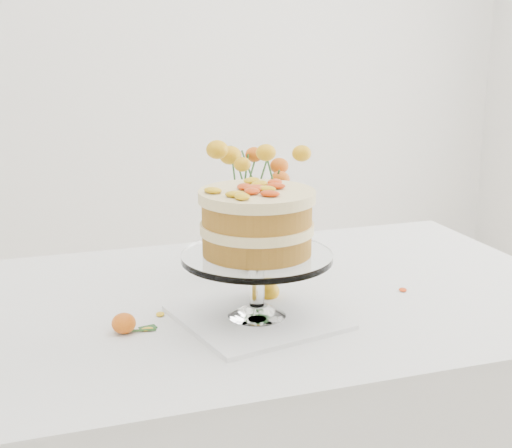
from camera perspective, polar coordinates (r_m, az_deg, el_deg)
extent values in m
cube|color=white|center=(3.48, -10.32, 15.07)|extent=(4.00, 0.04, 2.70)
cube|color=tan|center=(1.64, 1.02, -6.45)|extent=(1.40, 0.90, 0.04)
cylinder|color=tan|center=(2.06, -19.80, -14.24)|extent=(0.06, 0.06, 0.71)
cylinder|color=tan|center=(2.35, 12.51, -9.96)|extent=(0.06, 0.06, 0.71)
cube|color=white|center=(1.63, 1.02, -5.70)|extent=(1.42, 0.92, 0.01)
cube|color=white|center=(2.08, -3.21, -4.10)|extent=(1.42, 0.01, 0.20)
cube|color=white|center=(1.30, 8.06, -16.77)|extent=(1.42, 0.01, 0.20)
cube|color=white|center=(1.49, 0.07, -7.48)|extent=(0.35, 0.35, 0.01)
cylinder|color=white|center=(1.46, 0.07, -4.70)|extent=(0.03, 0.03, 0.10)
cylinder|color=white|center=(1.44, 0.07, -2.60)|extent=(0.31, 0.31, 0.01)
cylinder|color=#A97326|center=(1.43, 0.07, -1.52)|extent=(0.24, 0.24, 0.04)
cylinder|color=beige|center=(1.43, 0.07, -0.29)|extent=(0.25, 0.25, 0.02)
cylinder|color=#A97326|center=(1.42, 0.07, 0.96)|extent=(0.24, 0.24, 0.04)
cylinder|color=beige|center=(1.41, 0.07, 2.26)|extent=(0.26, 0.26, 0.02)
cylinder|color=white|center=(1.78, -0.06, -3.71)|extent=(0.06, 0.06, 0.01)
cylinder|color=white|center=(1.76, -0.06, -2.32)|extent=(0.07, 0.07, 0.08)
ellipsoid|color=gold|center=(1.58, 0.97, -5.40)|extent=(0.05, 0.05, 0.04)
cylinder|color=#2E5D25|center=(1.61, 1.99, -5.78)|extent=(0.06, 0.02, 0.01)
ellipsoid|color=#C84709|center=(1.44, -10.53, -7.81)|extent=(0.05, 0.05, 0.04)
cylinder|color=#2E5D25|center=(1.45, -9.16, -8.45)|extent=(0.06, 0.02, 0.00)
ellipsoid|color=gold|center=(1.51, -2.04, -7.28)|extent=(0.03, 0.02, 0.00)
ellipsoid|color=gold|center=(1.50, 2.09, -7.38)|extent=(0.03, 0.02, 0.00)
ellipsoid|color=gold|center=(1.48, 4.09, -7.73)|extent=(0.03, 0.02, 0.00)
ellipsoid|color=gold|center=(1.52, -7.68, -7.18)|extent=(0.03, 0.02, 0.00)
ellipsoid|color=gold|center=(1.45, -8.71, -8.34)|extent=(0.03, 0.02, 0.00)
ellipsoid|color=gold|center=(1.68, 11.67, -5.19)|extent=(0.03, 0.02, 0.00)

